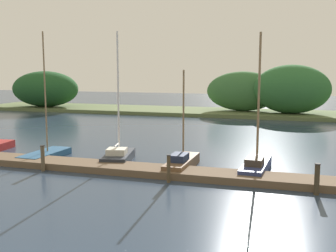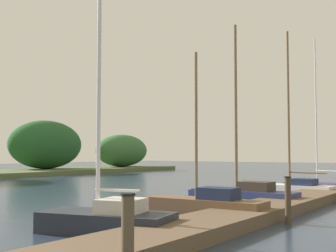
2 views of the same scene
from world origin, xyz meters
TOP-DOWN VIEW (x-y plane):
  - dock_pier at (0.00, 14.15)m, footprint 29.08×1.80m
  - far_shore at (1.96, 42.15)m, footprint 66.60×8.46m
  - sailboat_1 at (-8.37, 15.86)m, footprint 1.48×3.89m
  - sailboat_2 at (-3.86, 16.19)m, footprint 2.06×3.67m
  - sailboat_3 at (0.04, 15.64)m, footprint 1.04×4.18m
  - sailboat_4 at (3.83, 16.06)m, footprint 1.32×4.48m
  - mooring_piling_1 at (-6.73, 13.08)m, footprint 0.23×0.23m
  - mooring_piling_2 at (0.13, 12.92)m, footprint 0.20×0.20m
  - mooring_piling_3 at (6.60, 12.94)m, footprint 0.25×0.25m

SIDE VIEW (x-z plane):
  - dock_pier at x=0.00m, z-range 0.00..0.35m
  - sailboat_1 at x=-8.37m, z-range -3.40..3.96m
  - sailboat_3 at x=0.04m, z-range -2.23..2.96m
  - sailboat_2 at x=-3.86m, z-range -3.25..4.04m
  - sailboat_4 at x=3.83m, z-range -3.11..3.94m
  - mooring_piling_2 at x=0.13m, z-range 0.01..1.32m
  - mooring_piling_1 at x=-6.73m, z-range 0.01..1.35m
  - mooring_piling_3 at x=6.60m, z-range 0.01..1.36m
  - far_shore at x=1.96m, z-range -0.58..5.09m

